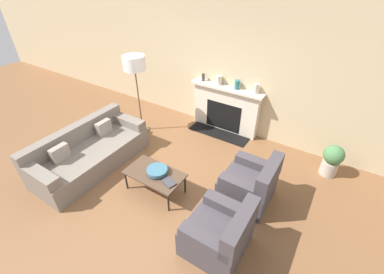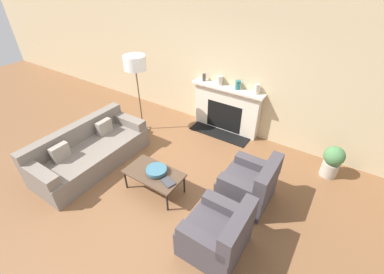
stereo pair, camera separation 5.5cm
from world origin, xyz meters
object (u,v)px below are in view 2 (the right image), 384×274
Objects in this scene: fireplace at (226,110)px; book at (168,182)px; armchair_far at (249,185)px; floor_lamp at (135,67)px; mantel_vase_left at (204,77)px; couch at (90,151)px; bowl at (156,170)px; mantel_vase_right at (257,89)px; potted_plant at (333,160)px; armchair_near at (218,234)px; coffee_table at (154,174)px; mantel_vase_center_left at (220,80)px; mantel_vase_center_right at (238,85)px.

fireplace is 6.41× the size of book.
armchair_far is 0.48× the size of floor_lamp.
book is 0.15× the size of floor_lamp.
mantel_vase_left is at bearing 126.79° from book.
couch is 1.57m from bowl.
mantel_vase_right reaches higher than fireplace.
mantel_vase_right is (-0.70, 1.75, 0.86)m from armchair_far.
armchair_far is at bearing 25.69° from bowl.
potted_plant is (1.73, -0.38, -0.83)m from mantel_vase_right.
armchair_near is 0.85× the size of coffee_table.
book is at bearing -71.11° from mantel_vase_left.
floor_lamp reaches higher than mantel_vase_left.
armchair_near is (1.33, -2.82, -0.21)m from fireplace.
armchair_near is 3.34m from mantel_vase_center_left.
mantel_vase_left is (1.02, 1.08, -0.36)m from floor_lamp.
mantel_vase_center_right reaches higher than coffee_table.
book is at bearing -55.52° from armchair_far.
fireplace is 1.69× the size of coffee_table.
couch is at bearing -131.21° from mantel_vase_right.
mantel_vase_center_left is (1.41, 1.08, -0.34)m from floor_lamp.
floor_lamp is 1.53m from mantel_vase_left.
armchair_near is 3.23× the size of book.
bowl is (-1.39, 0.41, 0.14)m from armchair_near.
armchair_near reaches higher than couch.
coffee_table is 2.63m from mantel_vase_left.
floor_lamp is (-1.63, -1.07, 0.99)m from fireplace.
armchair_far is 4.13× the size of mantel_vase_center_left.
couch is 4.55m from potted_plant.
armchair_far is at bearing -42.04° from mantel_vase_left.
fireplace is 2.50m from book.
mantel_vase_center_right reaches higher than armchair_far.
book is (-1.09, 0.33, 0.09)m from armchair_near.
fireplace reaches higher than potted_plant.
fireplace is 0.68m from mantel_vase_center_right.
couch is 3.53m from mantel_vase_right.
mantel_vase_left is at bearing 172.79° from potted_plant.
potted_plant is at bearing -8.70° from fireplace.
fireplace is 1.99× the size of armchair_near.
armchair_near reaches higher than potted_plant.
mantel_vase_right reaches higher than mantel_vase_center_left.
fireplace reaches higher than armchair_far.
mantel_vase_center_left is at bearing 176.04° from fireplace.
bowl is (-1.39, -0.67, 0.14)m from armchair_far.
bowl is at bearing -40.57° from floor_lamp.
couch is at bearing -111.32° from mantel_vase_left.
mantel_vase_center_left reaches higher than armchair_near.
fireplace reaches higher than armchair_near.
floor_lamp reaches higher than armchair_near.
armchair_far is at bearing 52.38° from book.
mantel_vase_left is (-1.94, 1.75, 0.84)m from armchair_far.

